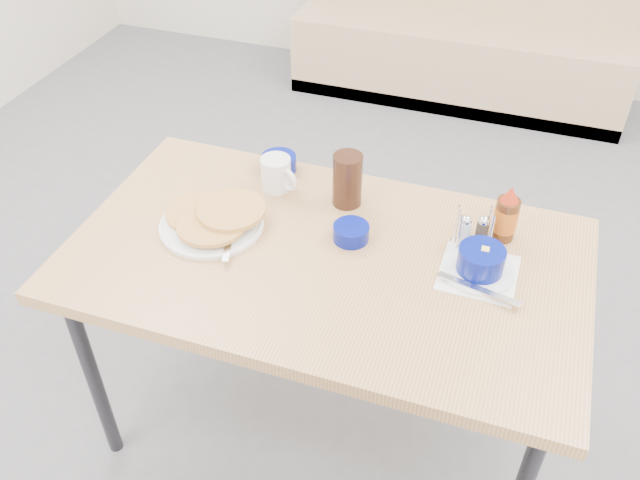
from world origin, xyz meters
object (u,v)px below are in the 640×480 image
(creamer_bowl, at_px, (279,163))
(amber_tumbler, at_px, (347,180))
(grits_setting, at_px, (480,264))
(condiment_caddy, at_px, (473,234))
(coffee_mug, at_px, (277,174))
(butter_bowl, at_px, (351,233))
(booth_bench, at_px, (463,35))
(pancake_plate, at_px, (213,220))
(dining_table, at_px, (325,271))
(syrup_bottle, at_px, (506,216))

(creamer_bowl, bearing_deg, amber_tumbler, -20.87)
(grits_setting, relative_size, condiment_caddy, 1.82)
(coffee_mug, height_order, amber_tumbler, amber_tumbler)
(coffee_mug, xyz_separation_m, amber_tumbler, (0.22, -0.00, 0.03))
(butter_bowl, relative_size, condiment_caddy, 0.83)
(booth_bench, bearing_deg, condiment_caddy, -81.19)
(pancake_plate, xyz_separation_m, amber_tumbler, (0.33, 0.23, 0.06))
(dining_table, xyz_separation_m, butter_bowl, (0.05, 0.08, 0.08))
(pancake_plate, height_order, condiment_caddy, condiment_caddy)
(pancake_plate, relative_size, grits_setting, 1.34)
(amber_tumbler, height_order, syrup_bottle, syrup_bottle)
(grits_setting, relative_size, butter_bowl, 2.19)
(creamer_bowl, height_order, butter_bowl, creamer_bowl)
(creamer_bowl, bearing_deg, dining_table, -51.74)
(coffee_mug, height_order, grits_setting, coffee_mug)
(creamer_bowl, xyz_separation_m, syrup_bottle, (0.71, -0.11, 0.05))
(coffee_mug, height_order, creamer_bowl, coffee_mug)
(booth_bench, xyz_separation_m, butter_bowl, (0.05, -2.45, 0.43))
(pancake_plate, xyz_separation_m, coffee_mug, (0.10, 0.23, 0.03))
(dining_table, height_order, amber_tumbler, amber_tumbler)
(pancake_plate, height_order, amber_tumbler, amber_tumbler)
(pancake_plate, bearing_deg, creamer_bowl, 77.58)
(dining_table, height_order, grits_setting, grits_setting)
(pancake_plate, distance_m, condiment_caddy, 0.72)
(condiment_caddy, distance_m, syrup_bottle, 0.10)
(pancake_plate, bearing_deg, butter_bowl, 10.39)
(booth_bench, xyz_separation_m, creamer_bowl, (-0.27, -2.19, 0.43))
(booth_bench, xyz_separation_m, dining_table, (0.00, -2.53, 0.35))
(condiment_caddy, bearing_deg, dining_table, -173.11)
(dining_table, height_order, pancake_plate, pancake_plate)
(creamer_bowl, distance_m, condiment_caddy, 0.66)
(pancake_plate, bearing_deg, amber_tumbler, 35.11)
(condiment_caddy, bearing_deg, syrup_bottle, 23.91)
(butter_bowl, bearing_deg, dining_table, -119.15)
(coffee_mug, bearing_deg, amber_tumbler, -0.45)
(butter_bowl, distance_m, condiment_caddy, 0.33)
(condiment_caddy, bearing_deg, pancake_plate, 174.91)
(booth_bench, relative_size, butter_bowl, 18.85)
(butter_bowl, xyz_separation_m, amber_tumbler, (-0.06, 0.16, 0.06))
(syrup_bottle, bearing_deg, amber_tumbler, 178.14)
(condiment_caddy, bearing_deg, butter_bowl, 176.70)
(booth_bench, xyz_separation_m, syrup_bottle, (0.44, -2.31, 0.48))
(butter_bowl, bearing_deg, syrup_bottle, 19.91)
(pancake_plate, relative_size, butter_bowl, 2.93)
(coffee_mug, distance_m, amber_tumbler, 0.22)
(pancake_plate, height_order, grits_setting, grits_setting)
(butter_bowl, bearing_deg, condiment_caddy, 13.68)
(dining_table, bearing_deg, amber_tumbler, 93.26)
(booth_bench, distance_m, pancake_plate, 2.58)
(booth_bench, distance_m, butter_bowl, 2.49)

